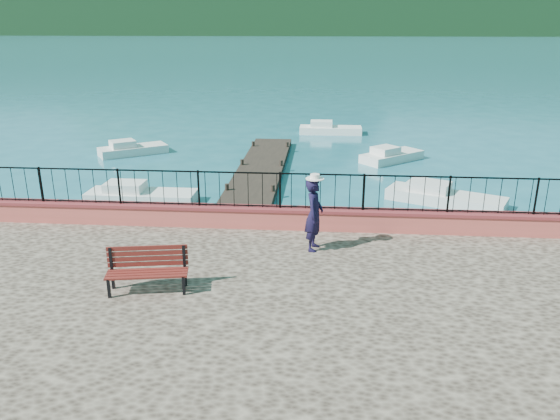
% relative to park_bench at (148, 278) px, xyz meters
% --- Properties ---
extents(ground, '(2000.00, 2000.00, 0.00)m').
position_rel_park_bench_xyz_m(ground, '(2.73, 0.19, -1.48)').
color(ground, '#19596B').
rests_on(ground, ground).
extents(parapet, '(28.00, 0.46, 0.58)m').
position_rel_park_bench_xyz_m(parapet, '(2.73, 3.89, 0.01)').
color(parapet, '#C54D47').
rests_on(parapet, promenade).
extents(railing, '(27.00, 0.05, 0.95)m').
position_rel_park_bench_xyz_m(railing, '(2.73, 3.89, 0.77)').
color(railing, black).
rests_on(railing, parapet).
extents(dock, '(2.00, 16.00, 0.30)m').
position_rel_park_bench_xyz_m(dock, '(0.73, 12.19, -1.33)').
color(dock, '#2D231C').
rests_on(dock, ground).
extents(far_forest, '(900.00, 60.00, 18.00)m').
position_rel_park_bench_xyz_m(far_forest, '(2.73, 300.19, 7.52)').
color(far_forest, black).
rests_on(far_forest, ground).
extents(companion_hill, '(448.00, 384.00, 180.00)m').
position_rel_park_bench_xyz_m(companion_hill, '(222.73, 560.19, -1.48)').
color(companion_hill, '#142D23').
rests_on(companion_hill, ground).
extents(park_bench, '(1.73, 0.82, 0.92)m').
position_rel_park_bench_xyz_m(park_bench, '(0.00, 0.00, 0.00)').
color(park_bench, black).
rests_on(park_bench, promenade).
extents(person, '(0.53, 0.71, 1.79)m').
position_rel_park_bench_xyz_m(person, '(3.37, 2.49, 0.61)').
color(person, black).
rests_on(person, promenade).
extents(hat, '(0.44, 0.44, 0.12)m').
position_rel_park_bench_xyz_m(hat, '(3.37, 2.49, 1.57)').
color(hat, silver).
rests_on(hat, person).
extents(boat_0, '(4.13, 1.35, 0.80)m').
position_rel_park_bench_xyz_m(boat_0, '(-3.30, 9.32, -1.08)').
color(boat_0, silver).
rests_on(boat_0, ground).
extents(boat_1, '(4.46, 3.05, 0.80)m').
position_rel_park_bench_xyz_m(boat_1, '(8.18, 10.07, -1.08)').
color(boat_1, silver).
rests_on(boat_1, ground).
extents(boat_2, '(3.33, 3.14, 0.80)m').
position_rel_park_bench_xyz_m(boat_2, '(6.92, 16.72, -1.08)').
color(boat_2, silver).
rests_on(boat_2, ground).
extents(boat_3, '(3.54, 2.98, 0.80)m').
position_rel_park_bench_xyz_m(boat_3, '(-6.31, 17.09, -1.08)').
color(boat_3, silver).
rests_on(boat_3, ground).
extents(boat_4, '(3.77, 1.31, 0.80)m').
position_rel_park_bench_xyz_m(boat_4, '(3.94, 23.53, -1.08)').
color(boat_4, white).
rests_on(boat_4, ground).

